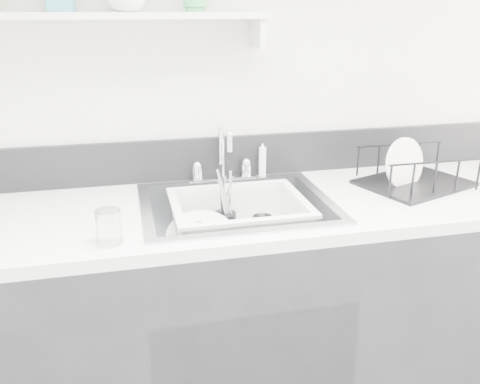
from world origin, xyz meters
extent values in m
cube|color=silver|center=(0.00, 1.49, 1.30)|extent=(3.50, 0.02, 2.60)
cube|color=#232326|center=(0.00, 1.19, 0.44)|extent=(3.20, 0.62, 0.88)
cube|color=white|center=(0.00, 1.19, 0.90)|extent=(3.20, 0.62, 0.04)
cube|color=black|center=(0.00, 1.49, 1.00)|extent=(3.20, 0.02, 0.16)
cube|color=silver|center=(0.00, 1.44, 0.93)|extent=(0.26, 0.06, 0.02)
cylinder|color=silver|center=(-0.10, 1.44, 0.96)|extent=(0.04, 0.04, 0.05)
cylinder|color=silver|center=(0.10, 1.44, 0.96)|extent=(0.04, 0.04, 0.05)
cylinder|color=silver|center=(0.00, 1.44, 1.03)|extent=(0.02, 0.02, 0.20)
cylinder|color=silver|center=(0.00, 1.37, 1.14)|extent=(0.02, 0.15, 0.02)
cylinder|color=white|center=(0.16, 1.44, 0.99)|extent=(0.03, 0.03, 0.14)
cube|color=silver|center=(-0.35, 1.42, 1.52)|extent=(1.00, 0.16, 0.02)
cube|color=silver|center=(0.13, 1.42, 1.46)|extent=(0.02, 0.14, 0.10)
cylinder|color=white|center=(-0.12, 1.16, 0.78)|extent=(0.25, 0.25, 0.02)
cylinder|color=white|center=(-0.11, 1.17, 0.79)|extent=(0.24, 0.24, 0.02)
cylinder|color=white|center=(-0.13, 1.16, 0.83)|extent=(0.28, 0.27, 0.10)
cylinder|color=black|center=(-0.03, 1.26, 0.82)|extent=(0.08, 0.08, 0.10)
cylinder|color=silver|center=(-0.04, 1.27, 0.90)|extent=(0.01, 0.05, 0.19)
cylinder|color=silver|center=(-0.01, 1.25, 0.89)|extent=(0.02, 0.04, 0.17)
cylinder|color=black|center=(-0.04, 1.26, 0.92)|extent=(0.01, 0.06, 0.21)
cylinder|color=white|center=(0.09, 1.19, 0.82)|extent=(0.08, 0.08, 0.10)
cylinder|color=white|center=(-0.41, 0.97, 0.97)|extent=(0.09, 0.09, 0.10)
imported|color=white|center=(0.10, 1.12, 0.79)|extent=(0.14, 0.14, 0.04)
camera|label=1|loc=(-0.35, -0.37, 1.54)|focal=38.00mm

